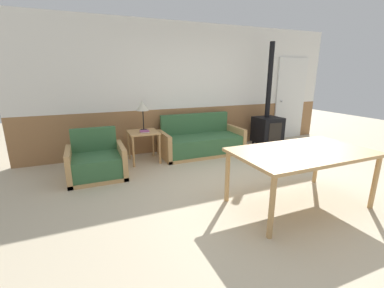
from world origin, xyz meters
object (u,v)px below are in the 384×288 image
side_table (143,136)px  table_lamp (143,106)px  wood_stove (268,125)px  armchair (97,163)px  dining_table (302,156)px  couch (201,143)px

side_table → table_lamp: bearing=70.0°
side_table → wood_stove: (2.92, -0.02, 0.01)m
armchair → wood_stove: 3.85m
table_lamp → dining_table: (1.43, -2.58, -0.40)m
couch → table_lamp: table_lamp is taller
armchair → dining_table: (2.35, -2.00, 0.43)m
table_lamp → wood_stove: bearing=-2.4°
dining_table → side_table: bearing=120.4°
side_table → wood_stove: size_ratio=0.26×
couch → side_table: 1.26m
armchair → table_lamp: bearing=25.4°
couch → side_table: bearing=-179.1°
dining_table → wood_stove: bearing=59.3°
side_table → table_lamp: size_ratio=1.04×
table_lamp → couch: bearing=-3.7°
couch → armchair: couch is taller
armchair → dining_table: 3.12m
table_lamp → wood_stove: wood_stove is taller
dining_table → wood_stove: 2.87m
couch → dining_table: bearing=-84.8°
couch → wood_stove: (1.69, -0.04, 0.26)m
side_table → wood_stove: 2.92m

